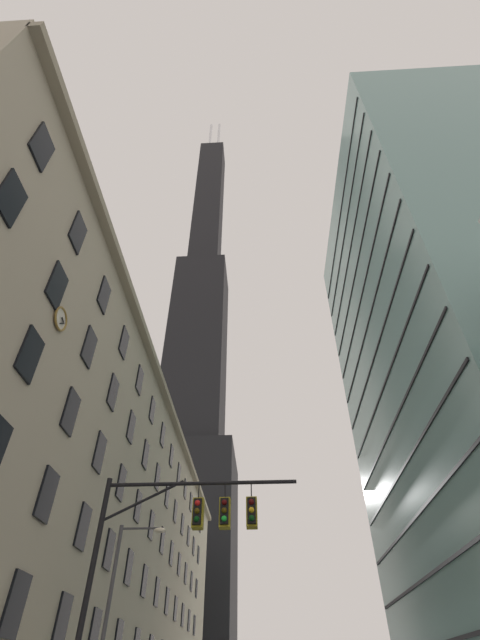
% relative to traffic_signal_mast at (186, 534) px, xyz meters
% --- Properties ---
extents(station_building, '(13.41, 73.77, 25.06)m').
position_rel_traffic_signal_mast_xyz_m(station_building, '(-13.43, 25.91, 6.85)').
color(station_building, '#B2A88E').
rests_on(station_building, ground).
extents(dark_skyscraper, '(23.00, 23.00, 222.68)m').
position_rel_traffic_signal_mast_xyz_m(dark_skyscraper, '(-15.33, 85.19, 59.29)').
color(dark_skyscraper, black).
rests_on(dark_skyscraper, ground).
extents(glass_office_midrise, '(15.95, 33.67, 57.93)m').
position_rel_traffic_signal_mast_xyz_m(glass_office_midrise, '(22.86, 20.85, 23.30)').
color(glass_office_midrise, gray).
rests_on(glass_office_midrise, ground).
extents(traffic_signal_mast, '(7.37, 0.63, 7.52)m').
position_rel_traffic_signal_mast_xyz_m(traffic_signal_mast, '(0.00, 0.00, 0.00)').
color(traffic_signal_mast, black).
rests_on(traffic_signal_mast, sidewalk_left).
extents(street_lamppost, '(2.23, 0.32, 7.28)m').
position_rel_traffic_signal_mast_xyz_m(street_lamppost, '(-3.65, 5.16, -1.17)').
color(street_lamppost, '#47474C').
rests_on(street_lamppost, sidewalk_left).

